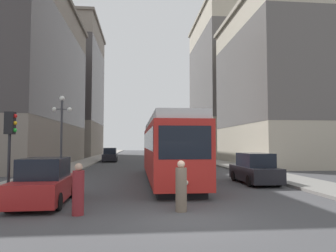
{
  "coord_description": "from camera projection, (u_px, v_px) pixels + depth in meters",
  "views": [
    {
      "loc": [
        -1.64,
        -9.66,
        2.4
      ],
      "look_at": [
        0.07,
        8.0,
        3.41
      ],
      "focal_mm": 32.9,
      "sensor_mm": 36.0,
      "label": 1
    }
  ],
  "objects": [
    {
      "name": "building_right_midblock",
      "position": [
        236.0,
        84.0,
        58.27
      ],
      "size": [
        14.81,
        21.49,
        26.61
      ],
      "color": "#B2A893",
      "rests_on": "ground"
    },
    {
      "name": "streetcar",
      "position": [
        168.0,
        148.0,
        19.71
      ],
      "size": [
        2.73,
        14.35,
        3.89
      ],
      "rotation": [
        0.0,
        0.0,
        0.01
      ],
      "color": "black",
      "rests_on": "ground"
    },
    {
      "name": "pedestrian_crossing_far",
      "position": [
        181.0,
        188.0,
        10.88
      ],
      "size": [
        0.4,
        0.4,
        1.8
      ],
      "rotation": [
        0.0,
        0.0,
        5.9
      ],
      "color": "#6B5B4C",
      "rests_on": "ground"
    },
    {
      "name": "sidewalk_left",
      "position": [
        97.0,
        158.0,
        48.59
      ],
      "size": [
        3.01,
        120.0,
        0.15
      ],
      "primitive_type": "cube",
      "color": "gray",
      "rests_on": "ground"
    },
    {
      "name": "traffic_light_near_left",
      "position": [
        10.0,
        131.0,
        13.02
      ],
      "size": [
        0.47,
        0.36,
        3.59
      ],
      "color": "#232328",
      "rests_on": "sidewalk_left"
    },
    {
      "name": "parked_car_left_near",
      "position": [
        110.0,
        155.0,
        40.96
      ],
      "size": [
        2.02,
        5.0,
        1.82
      ],
      "rotation": [
        0.0,
        0.0,
        0.04
      ],
      "color": "black",
      "rests_on": "ground"
    },
    {
      "name": "lamp_post_left_near",
      "position": [
        62.0,
        123.0,
        22.62
      ],
      "size": [
        1.41,
        0.36,
        5.77
      ],
      "color": "#333338",
      "rests_on": "sidewalk_left"
    },
    {
      "name": "pedestrian_crossing_near",
      "position": [
        78.0,
        191.0,
        10.33
      ],
      "size": [
        0.39,
        0.39,
        1.74
      ],
      "rotation": [
        0.0,
        0.0,
        2.88
      ],
      "color": "maroon",
      "rests_on": "ground"
    },
    {
      "name": "transit_bus",
      "position": [
        188.0,
        148.0,
        32.55
      ],
      "size": [
        2.67,
        11.59,
        3.45
      ],
      "rotation": [
        0.0,
        0.0,
        0.01
      ],
      "color": "black",
      "rests_on": "ground"
    },
    {
      "name": "ground_plane",
      "position": [
        190.0,
        220.0,
        9.62
      ],
      "size": [
        200.0,
        200.0,
        0.0
      ],
      "primitive_type": "plane",
      "color": "#424244"
    },
    {
      "name": "building_right_corner",
      "position": [
        280.0,
        84.0,
        36.38
      ],
      "size": [
        11.32,
        18.16,
        18.34
      ],
      "color": "#B2A893",
      "rests_on": "ground"
    },
    {
      "name": "sidewalk_right",
      "position": [
        198.0,
        158.0,
        50.16
      ],
      "size": [
        3.01,
        120.0,
        0.15
      ],
      "primitive_type": "cube",
      "color": "gray",
      "rests_on": "ground"
    },
    {
      "name": "parked_car_left_mid",
      "position": [
        44.0,
        183.0,
        12.23
      ],
      "size": [
        2.0,
        4.29,
        1.82
      ],
      "rotation": [
        0.0,
        0.0,
        0.03
      ],
      "color": "black",
      "rests_on": "ground"
    },
    {
      "name": "building_left_corner",
      "position": [
        58.0,
        88.0,
        61.58
      ],
      "size": [
        16.5,
        19.37,
        26.2
      ],
      "color": "slate",
      "rests_on": "ground"
    },
    {
      "name": "parked_car_right_far",
      "position": [
        255.0,
        169.0,
        18.49
      ],
      "size": [
        1.9,
        4.41,
        1.82
      ],
      "rotation": [
        0.0,
        0.0,
        3.14
      ],
      "color": "black",
      "rests_on": "ground"
    }
  ]
}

